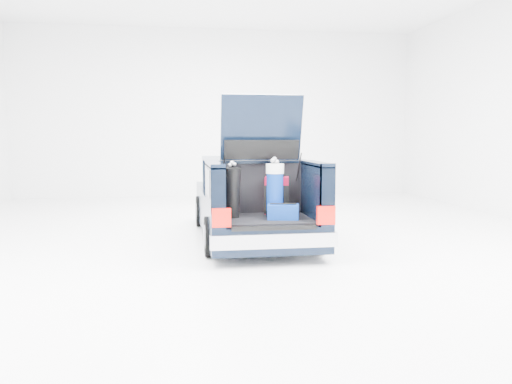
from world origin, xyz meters
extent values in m
plane|color=white|center=(0.00, 0.00, 0.00)|extent=(14.00, 14.00, 0.00)
cube|color=black|center=(0.00, 0.65, 0.50)|extent=(1.75, 3.00, 0.70)
cube|color=black|center=(0.00, 2.22, 0.40)|extent=(1.70, 0.30, 0.50)
cube|color=#A9A9B0|center=(0.00, 2.36, 0.33)|extent=(1.72, 0.10, 0.22)
cube|color=black|center=(0.00, 0.15, 1.12)|extent=(1.55, 1.95, 0.54)
cube|color=black|center=(0.00, 0.15, 1.41)|extent=(1.62, 2.05, 0.06)
cube|color=black|center=(0.00, -1.50, 0.35)|extent=(1.75, 1.30, 0.40)
cube|color=black|center=(0.00, -1.48, 0.57)|extent=(1.32, 1.18, 0.05)
cube|color=black|center=(-0.78, -1.50, 0.97)|extent=(0.20, 1.30, 0.85)
cube|color=black|center=(0.78, -1.50, 0.97)|extent=(0.20, 1.30, 0.85)
cube|color=black|center=(-0.78, -1.50, 1.41)|extent=(0.20, 1.30, 0.06)
cube|color=black|center=(0.78, -1.50, 1.41)|extent=(0.20, 1.30, 0.06)
cube|color=black|center=(0.00, -0.88, 0.97)|extent=(1.36, 0.08, 0.84)
cube|color=#A9A9B0|center=(0.00, -2.18, 0.38)|extent=(1.80, 0.12, 0.20)
cube|color=#B50E07|center=(-0.74, -2.15, 0.72)|extent=(0.26, 0.07, 0.26)
cube|color=#B50E07|center=(0.74, -2.15, 0.72)|extent=(0.26, 0.07, 0.26)
cube|color=black|center=(0.00, -2.15, 0.56)|extent=(1.20, 0.06, 0.06)
cube|color=black|center=(0.00, -1.05, 1.96)|extent=(1.28, 0.33, 1.03)
cube|color=black|center=(0.00, -1.01, 2.10)|extent=(0.95, 0.17, 0.54)
cylinder|color=black|center=(-0.82, 1.45, 0.31)|extent=(0.20, 0.62, 0.62)
cylinder|color=slate|center=(-0.82, 1.45, 0.31)|extent=(0.23, 0.36, 0.36)
cylinder|color=black|center=(0.82, 1.45, 0.31)|extent=(0.20, 0.62, 0.62)
cylinder|color=slate|center=(0.82, 1.45, 0.31)|extent=(0.23, 0.36, 0.36)
cylinder|color=black|center=(-0.82, -1.35, 0.31)|extent=(0.20, 0.62, 0.62)
cylinder|color=slate|center=(-0.82, -1.35, 0.31)|extent=(0.23, 0.36, 0.36)
cylinder|color=black|center=(0.82, -1.35, 0.31)|extent=(0.20, 0.62, 0.62)
cylinder|color=slate|center=(0.82, -1.35, 0.31)|extent=(0.23, 0.36, 0.36)
cube|color=maroon|center=(0.24, -1.08, 0.89)|extent=(0.42, 0.31, 0.59)
cube|color=black|center=(0.24, -1.08, 1.20)|extent=(0.24, 0.10, 0.03)
cube|color=black|center=(0.24, -1.19, 0.84)|extent=(0.38, 0.11, 0.45)
cylinder|color=black|center=(-0.50, -1.39, 0.98)|extent=(0.32, 0.35, 0.77)
cube|color=white|center=(-0.50, -1.29, 1.01)|extent=(0.09, 0.05, 0.27)
sphere|color=#99999E|center=(-0.54, -1.37, 1.39)|extent=(0.06, 0.06, 0.06)
sphere|color=#99999E|center=(-0.47, -1.42, 1.41)|extent=(0.06, 0.06, 0.06)
cylinder|color=black|center=(0.15, -1.41, 0.65)|extent=(0.34, 0.34, 0.11)
cylinder|color=navy|center=(0.15, -1.41, 0.99)|extent=(0.32, 0.32, 0.58)
cylinder|color=white|center=(0.15, -1.41, 1.34)|extent=(0.34, 0.34, 0.15)
sphere|color=#99999E|center=(0.18, -1.39, 1.44)|extent=(0.07, 0.07, 0.07)
sphere|color=#99999E|center=(0.15, -1.37, 1.49)|extent=(0.07, 0.07, 0.07)
cube|color=navy|center=(0.23, -1.65, 0.71)|extent=(0.51, 0.39, 0.22)
cylinder|color=black|center=(0.23, -1.65, 0.83)|extent=(0.39, 0.11, 0.02)
camera|label=1|loc=(-1.41, -9.46, 1.84)|focal=38.00mm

